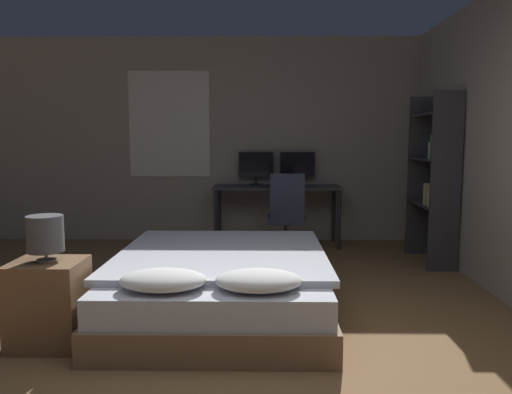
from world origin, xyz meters
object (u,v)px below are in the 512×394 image
at_px(desk, 277,193).
at_px(computer_mouse, 300,186).
at_px(nightstand, 49,303).
at_px(office_chair, 287,225).
at_px(bookshelf, 435,174).
at_px(bedside_lamp, 45,234).
at_px(keyboard, 277,187).
at_px(monitor_left, 256,166).
at_px(monitor_right, 297,166).
at_px(bed, 221,283).

height_order(desk, computer_mouse, computer_mouse).
bearing_deg(nightstand, office_chair, 55.74).
bearing_deg(bookshelf, desk, 150.27).
relative_size(bedside_lamp, desk, 0.19).
bearing_deg(keyboard, nightstand, -118.02).
xyz_separation_m(monitor_left, office_chair, (0.36, -0.88, -0.63)).
bearing_deg(bookshelf, monitor_left, 149.70).
distance_m(monitor_right, keyboard, 0.51).
bearing_deg(monitor_left, nightstand, -111.55).
height_order(keyboard, bookshelf, bookshelf).
distance_m(monitor_left, office_chair, 1.14).
xyz_separation_m(bed, desk, (0.51, 2.53, 0.43)).
relative_size(monitor_right, keyboard, 1.22).
xyz_separation_m(monitor_left, keyboard, (0.27, -0.36, -0.24)).
height_order(nightstand, office_chair, office_chair).
distance_m(keyboard, computer_mouse, 0.28).
bearing_deg(monitor_right, bedside_lamp, -119.08).
bearing_deg(monitor_left, bed, -94.96).
height_order(bedside_lamp, desk, bedside_lamp).
xyz_separation_m(office_chair, bookshelf, (1.59, -0.26, 0.61)).
bearing_deg(bed, nightstand, -149.24).
bearing_deg(bedside_lamp, office_chair, 55.74).
distance_m(monitor_right, bookshelf, 1.82).
bearing_deg(bedside_lamp, desk, 63.32).
distance_m(keyboard, office_chair, 0.66).
distance_m(bed, keyboard, 2.47).
relative_size(office_chair, bookshelf, 0.53).
bearing_deg(computer_mouse, monitor_right, 91.35).
bearing_deg(monitor_right, desk, -146.31).
height_order(desk, bookshelf, bookshelf).
height_order(desk, keyboard, keyboard).
bearing_deg(office_chair, computer_mouse, 70.33).
height_order(computer_mouse, office_chair, office_chair).
bearing_deg(computer_mouse, office_chair, -109.67).
height_order(nightstand, monitor_right, monitor_right).
distance_m(monitor_right, office_chair, 1.09).
relative_size(nightstand, bookshelf, 0.31).
bearing_deg(bed, bedside_lamp, -149.24).
height_order(bed, keyboard, keyboard).
xyz_separation_m(bed, keyboard, (0.51, 2.35, 0.54)).
relative_size(monitor_left, office_chair, 0.47).
bearing_deg(office_chair, monitor_right, 78.56).
xyz_separation_m(keyboard, office_chair, (0.09, -0.52, -0.39)).
height_order(monitor_left, computer_mouse, monitor_left).
distance_m(monitor_left, keyboard, 0.51).
relative_size(monitor_left, keyboard, 1.22).
relative_size(computer_mouse, office_chair, 0.07).
height_order(nightstand, bookshelf, bookshelf).
bearing_deg(office_chair, bed, -108.10).
distance_m(computer_mouse, bookshelf, 1.62).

